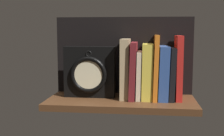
{
  "coord_description": "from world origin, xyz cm",
  "views": [
    {
      "loc": [
        9.95,
        -114.36,
        26.61
      ],
      "look_at": [
        -4.04,
        3.39,
        12.02
      ],
      "focal_mm": 47.17,
      "sensor_mm": 36.0,
      "label": 1
    }
  ],
  "objects": [
    {
      "name": "framed_clock",
      "position": [
        -13.17,
        2.69,
        10.22
      ],
      "size": [
        20.72,
        6.65,
        20.72
      ],
      "color": "black",
      "rests_on": "ground_plane"
    },
    {
      "name": "book_orange_pandolfini",
      "position": [
        13.51,
        3.39,
        12.69
      ],
      "size": [
        2.25,
        16.28,
        25.41
      ],
      "primitive_type": "cube",
      "rotation": [
        0.0,
        0.02,
        0.0
      ],
      "color": "orange",
      "rests_on": "ground_plane"
    },
    {
      "name": "book_black_skeptic",
      "position": [
        19.81,
        3.39,
        10.25
      ],
      "size": [
        2.72,
        15.42,
        20.56
      ],
      "primitive_type": "cube",
      "rotation": [
        0.0,
        0.03,
        0.0
      ],
      "color": "black",
      "rests_on": "ground_plane"
    },
    {
      "name": "book_red_requiem",
      "position": [
        22.35,
        3.39,
        12.6
      ],
      "size": [
        2.44,
        13.81,
        25.22
      ],
      "primitive_type": "cube",
      "rotation": [
        0.0,
        0.0,
        0.0
      ],
      "color": "red",
      "rests_on": "ground_plane"
    },
    {
      "name": "book_yellow_seinlanguage",
      "position": [
        10.26,
        3.39,
        10.94
      ],
      "size": [
        4.44,
        15.07,
        21.93
      ],
      "primitive_type": "cube",
      "rotation": [
        0.0,
        0.01,
        0.0
      ],
      "color": "gold",
      "rests_on": "ground_plane"
    },
    {
      "name": "book_maroon_dawkins",
      "position": [
        4.6,
        3.39,
        11.26
      ],
      "size": [
        2.96,
        16.38,
        22.57
      ],
      "primitive_type": "cube",
      "rotation": [
        0.0,
        0.03,
        0.0
      ],
      "color": "maroon",
      "rests_on": "ground_plane"
    },
    {
      "name": "back_panel",
      "position": [
        0.0,
        12.18,
        16.45
      ],
      "size": [
        58.64,
        1.2,
        32.91
      ],
      "primitive_type": "cube",
      "color": "black",
      "rests_on": "ground_plane"
    },
    {
      "name": "ground_plane",
      "position": [
        0.0,
        0.0,
        -1.25
      ],
      "size": [
        58.64,
        25.57,
        2.5
      ],
      "primitive_type": "cube",
      "color": "#4C2D19"
    },
    {
      "name": "book_tan_shortstories",
      "position": [
        1.41,
        3.39,
        11.92
      ],
      "size": [
        3.55,
        13.98,
        23.85
      ],
      "primitive_type": "cube",
      "rotation": [
        0.0,
        0.0,
        0.0
      ],
      "color": "tan",
      "rests_on": "ground_plane"
    },
    {
      "name": "book_blue_modern",
      "position": [
        16.56,
        3.39,
        10.51
      ],
      "size": [
        4.27,
        15.86,
        21.1
      ],
      "primitive_type": "cube",
      "rotation": [
        0.0,
        0.02,
        0.0
      ],
      "color": "#2D4C8E",
      "rests_on": "ground_plane"
    },
    {
      "name": "book_cream_twain",
      "position": [
        6.97,
        3.39,
        9.43
      ],
      "size": [
        2.12,
        14.62,
        18.88
      ],
      "primitive_type": "cube",
      "rotation": [
        0.0,
        0.02,
        0.0
      ],
      "color": "beige",
      "rests_on": "ground_plane"
    }
  ]
}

